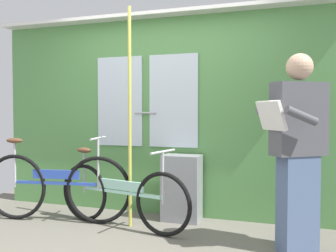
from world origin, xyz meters
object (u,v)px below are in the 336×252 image
object	(u,v)px
bicycle_leaning_behind	(120,195)
trash_bin_by_wall	(182,188)
bicycle_near_door	(55,186)
passenger_reading_newspaper	(298,148)
handrail_pole	(130,117)

from	to	relation	value
bicycle_leaning_behind	trash_bin_by_wall	xyz separation A→B (m)	(0.55, 0.46, 0.02)
bicycle_near_door	passenger_reading_newspaper	world-z (taller)	passenger_reading_newspaper
bicycle_near_door	handrail_pole	bearing A→B (deg)	-1.71
bicycle_leaning_behind	trash_bin_by_wall	size ratio (longest dim) A/B	2.23
trash_bin_by_wall	passenger_reading_newspaper	bearing A→B (deg)	-25.55
handrail_pole	trash_bin_by_wall	bearing A→B (deg)	39.06
bicycle_leaning_behind	handrail_pole	bearing A→B (deg)	59.11
trash_bin_by_wall	handrail_pole	size ratio (longest dim) A/B	0.32
bicycle_near_door	trash_bin_by_wall	distance (m)	1.43
bicycle_leaning_behind	passenger_reading_newspaper	xyz separation A→B (m)	(1.78, -0.13, 0.58)
passenger_reading_newspaper	trash_bin_by_wall	world-z (taller)	passenger_reading_newspaper
bicycle_near_door	trash_bin_by_wall	size ratio (longest dim) A/B	2.33
bicycle_leaning_behind	bicycle_near_door	bearing A→B (deg)	-165.76
bicycle_leaning_behind	trash_bin_by_wall	world-z (taller)	bicycle_leaning_behind
trash_bin_by_wall	handrail_pole	world-z (taller)	handrail_pole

